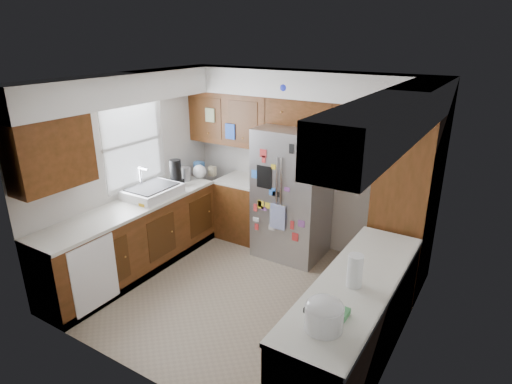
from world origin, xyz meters
TOP-DOWN VIEW (x-y plane):
  - floor at (0.00, 0.00)m, footprint 3.60×3.60m
  - room_shell at (-0.11, 0.36)m, footprint 3.64×3.24m
  - left_counter_run at (-1.36, 0.03)m, footprint 1.36×3.20m
  - right_counter_run at (1.50, -0.47)m, footprint 0.63×2.25m
  - pantry at (1.50, 1.15)m, footprint 0.60×0.90m
  - fridge at (-0.00, 1.20)m, footprint 0.90×0.79m
  - bridge_cabinet at (0.00, 1.43)m, footprint 0.96×0.34m
  - fridge_top_items at (-0.08, 1.36)m, footprint 0.51×0.28m
  - sink_assembly at (-1.50, 0.10)m, footprint 0.52×0.70m
  - left_counter_clutter at (-1.49, 0.82)m, footprint 0.37×0.85m
  - rice_cooker at (1.50, -1.22)m, footprint 0.29×0.28m
  - paper_towel at (1.50, -0.56)m, footprint 0.13×0.13m

SIDE VIEW (x-z plane):
  - floor at x=0.00m, z-range 0.00..0.00m
  - right_counter_run at x=1.50m, z-range -0.04..0.88m
  - left_counter_run at x=-1.36m, z-range -0.03..0.89m
  - fridge at x=0.00m, z-range 0.00..1.80m
  - sink_assembly at x=-1.50m, z-range 0.80..1.17m
  - rice_cooker at x=1.50m, z-range 0.92..1.18m
  - left_counter_clutter at x=-1.49m, z-range 0.86..1.24m
  - paper_towel at x=1.50m, z-range 0.92..1.21m
  - pantry at x=1.50m, z-range 0.00..2.15m
  - room_shell at x=-0.11m, z-range 0.56..3.08m
  - bridge_cabinet at x=0.00m, z-range 1.80..2.15m
  - fridge_top_items at x=-0.08m, z-range 2.13..2.41m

